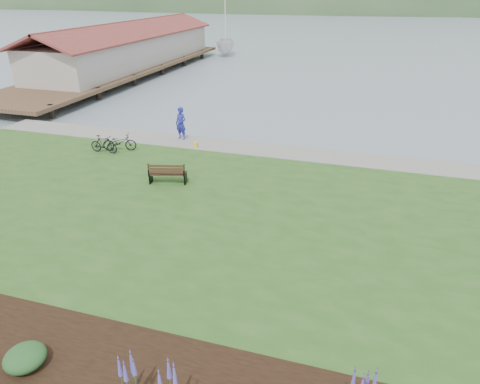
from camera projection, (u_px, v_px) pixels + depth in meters
The scene contains 13 objects.
ground at pixel (219, 211), 18.43m from camera, with size 600.00×600.00×0.00m, color gray.
lawn at pixel (202, 230), 16.62m from camera, with size 34.00×20.00×0.40m, color #2A551E.
shoreline_path at pixel (260, 149), 24.19m from camera, with size 34.00×2.20×0.03m, color gray.
far_hillside at pixel (421, 12), 159.68m from camera, with size 580.00×80.00×38.00m, color #32512D, non-canonical shape.
pier_pavilion at pixel (129, 49), 46.22m from camera, with size 8.00×36.00×5.40m.
park_bench at pixel (167, 173), 19.82m from camera, with size 1.81×1.09×1.05m.
person at pixel (181, 121), 25.29m from camera, with size 0.84×0.58×2.30m, color #21269B.
bicycle_a at pixel (119, 142), 23.85m from camera, with size 1.86×0.65×0.97m, color black.
bicycle_b at pixel (104, 144), 23.54m from camera, with size 1.63×0.47×0.98m, color black.
sailboat at pixel (226, 56), 59.46m from camera, with size 9.84×10.02×25.95m, color silver.
pannier at pixel (196, 145), 24.49m from camera, with size 0.18×0.28×0.30m, color yellow.
echium_4 at pixel (131, 384), 9.06m from camera, with size 0.62×0.62×1.80m.
shrub_0 at pixel (25, 358), 10.28m from camera, with size 1.00×1.00×0.50m, color #1E4C21.
Camera 1 is at (5.57, -15.28, 8.76)m, focal length 32.00 mm.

